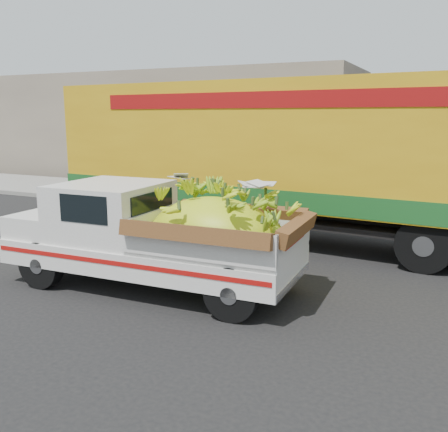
% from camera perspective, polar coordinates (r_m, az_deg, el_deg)
% --- Properties ---
extents(ground, '(100.00, 100.00, 0.00)m').
position_cam_1_polar(ground, '(9.51, -8.45, -7.22)').
color(ground, black).
rests_on(ground, ground).
extents(curb, '(60.00, 0.25, 0.15)m').
position_cam_1_polar(curb, '(15.08, 5.07, 0.12)').
color(curb, gray).
rests_on(curb, ground).
extents(sidewalk, '(60.00, 4.00, 0.14)m').
position_cam_1_polar(sidewalk, '(17.04, 7.50, 1.35)').
color(sidewalk, gray).
rests_on(sidewalk, ground).
extents(building_left, '(18.00, 6.00, 5.00)m').
position_cam_1_polar(building_left, '(25.50, -5.77, 10.20)').
color(building_left, gray).
rests_on(building_left, ground).
extents(pickup_truck, '(5.28, 2.06, 1.83)m').
position_cam_1_polar(pickup_truck, '(8.65, -6.07, -2.24)').
color(pickup_truck, black).
rests_on(pickup_truck, ground).
extents(semi_trailer, '(12.04, 3.53, 3.80)m').
position_cam_1_polar(semi_trailer, '(12.11, 6.66, 7.09)').
color(semi_trailer, black).
rests_on(semi_trailer, ground).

